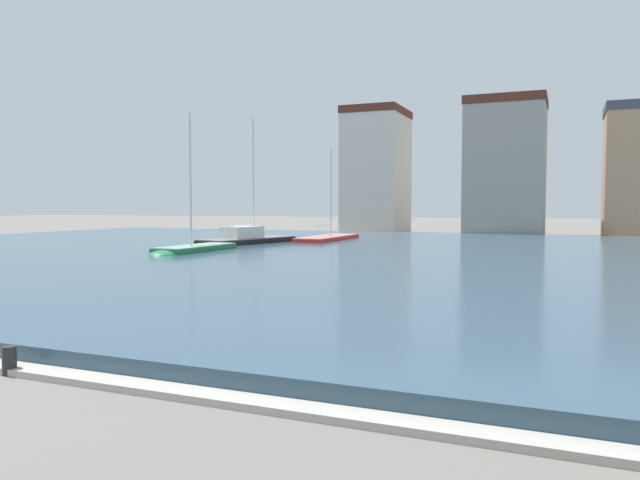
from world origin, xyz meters
TOP-DOWN VIEW (x-y plane):
  - harbor_water at (0.00, 33.75)m, footprint 82.06×48.33m
  - quay_edge_coping at (0.00, 9.34)m, footprint 82.06×0.50m
  - sailboat_red at (-10.68, 43.73)m, footprint 2.27×9.40m
  - sailboat_green at (-13.42, 29.29)m, footprint 1.93×6.55m
  - sailboat_black at (-14.02, 37.64)m, footprint 4.04×9.06m
  - mooring_bollard at (-3.18, 9.19)m, footprint 0.24×0.24m
  - townhouse_corner_house at (-13.38, 63.81)m, footprint 6.00×7.67m
  - townhouse_end_terrace at (0.18, 61.08)m, footprint 7.24×6.82m

SIDE VIEW (x-z plane):
  - quay_edge_coping at x=0.00m, z-range 0.00..0.12m
  - harbor_water at x=0.00m, z-range 0.00..0.41m
  - mooring_bollard at x=-3.18m, z-range 0.00..0.50m
  - sailboat_red at x=-10.68m, z-range -3.24..3.97m
  - sailboat_green at x=-13.42m, z-range -3.59..4.39m
  - sailboat_black at x=-14.02m, z-range -3.89..4.96m
  - townhouse_end_terrace at x=0.18m, z-range 0.02..13.01m
  - townhouse_corner_house at x=-13.38m, z-range 0.02..13.28m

